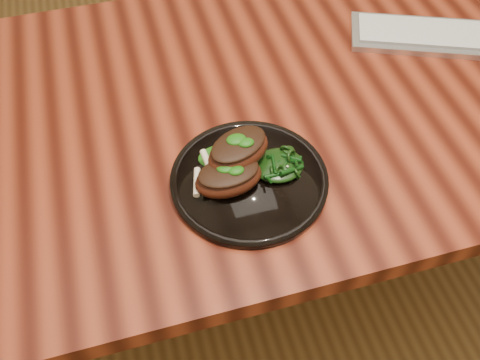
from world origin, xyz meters
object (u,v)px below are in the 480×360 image
lamb_chop_front (228,177)px  greens_heap (278,163)px  desk (315,117)px  keyboard (450,37)px  plate (249,180)px

lamb_chop_front → greens_heap: lamb_chop_front is taller
desk → greens_heap: (-0.15, -0.19, 0.11)m
lamb_chop_front → greens_heap: bearing=8.8°
lamb_chop_front → keyboard: bearing=25.4°
lamb_chop_front → keyboard: lamb_chop_front is taller
plate → greens_heap: size_ratio=3.07×
plate → lamb_chop_front: 0.05m
greens_heap → keyboard: 0.52m
desk → greens_heap: size_ratio=18.89×
desk → greens_heap: greens_heap is taller
lamb_chop_front → plate: bearing=13.5°
greens_heap → desk: bearing=51.6°
desk → plate: 0.29m
plate → lamb_chop_front: lamb_chop_front is taller
plate → keyboard: 0.57m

